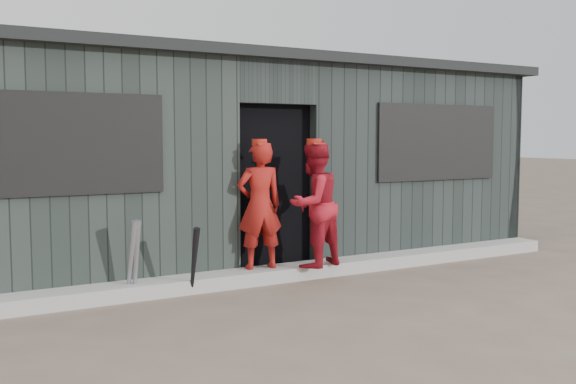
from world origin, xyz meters
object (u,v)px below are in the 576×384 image
player_grey_back (284,210)px  player_red_left (260,205)px  bat_mid (131,260)px  dugout (226,162)px  player_red_right (314,204)px  bat_right (194,261)px  bat_left (136,259)px

player_grey_back → player_red_left: bearing=33.8°
bat_mid → player_red_left: player_red_left is taller
player_red_left → dugout: 1.73m
player_red_right → dugout: bearing=-99.8°
bat_right → player_red_left: player_red_left is taller
dugout → bat_right: bearing=-122.3°
dugout → player_grey_back: bearing=-71.7°
dugout → bat_mid: bearing=-135.9°
player_red_left → dugout: dugout is taller
player_red_left → bat_right: bearing=26.3°
bat_right → dugout: bearing=57.7°
player_red_left → player_grey_back: player_red_left is taller
player_red_right → dugout: size_ratio=0.17×
bat_mid → bat_right: bearing=-17.1°
bat_left → bat_right: size_ratio=1.11×
bat_left → player_red_left: player_red_left is taller
bat_left → dugout: size_ratio=0.10×
bat_right → player_red_right: bearing=3.0°
bat_right → dugout: size_ratio=0.09×
bat_mid → bat_right: size_ratio=1.11×
bat_right → dugout: (1.22, 1.94, 0.93)m
player_red_left → player_red_right: bearing=167.3°
player_red_left → player_red_right: player_red_right is taller
bat_left → player_red_right: size_ratio=0.57×
player_red_left → player_grey_back: 0.93m
bat_right → bat_mid: bearing=162.9°
bat_left → dugout: 2.65m
bat_left → player_grey_back: (2.11, 0.75, 0.30)m
player_red_right → player_red_left: bearing=-38.0°
player_grey_back → dugout: bearing=-81.2°
bat_mid → dugout: dugout is taller
bat_left → bat_mid: bat_left is taller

